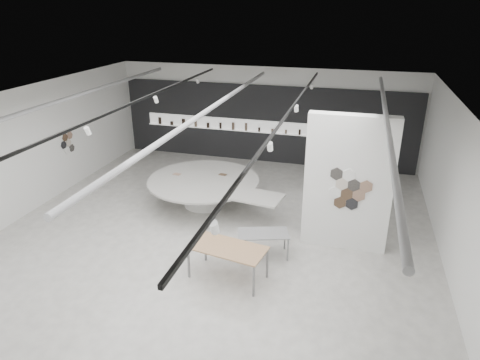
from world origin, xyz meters
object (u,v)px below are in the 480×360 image
(partition_column, at_px, (348,184))
(kitchen_counter, at_px, (350,160))
(display_island, at_px, (206,189))
(sample_table_stone, at_px, (263,235))
(sample_table_wood, at_px, (228,249))

(partition_column, relative_size, kitchen_counter, 1.92)
(partition_column, relative_size, display_island, 0.76)
(partition_column, xyz_separation_m, kitchen_counter, (-0.04, 5.51, -1.29))
(display_island, height_order, sample_table_stone, display_island)
(partition_column, xyz_separation_m, sample_table_stone, (-1.95, -1.07, -1.20))
(sample_table_stone, bearing_deg, kitchen_counter, 73.82)
(sample_table_wood, relative_size, sample_table_stone, 1.33)
(display_island, relative_size, sample_table_stone, 3.34)
(partition_column, xyz_separation_m, sample_table_wood, (-2.52, -2.22, -1.03))
(display_island, bearing_deg, partition_column, -8.32)
(sample_table_wood, bearing_deg, sample_table_stone, 63.32)
(sample_table_stone, relative_size, kitchen_counter, 0.76)
(sample_table_wood, bearing_deg, display_island, 117.41)
(display_island, xyz_separation_m, sample_table_wood, (1.84, -3.55, 0.18))
(sample_table_stone, xyz_separation_m, kitchen_counter, (1.91, 6.57, -0.09))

